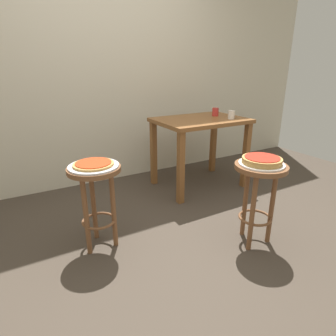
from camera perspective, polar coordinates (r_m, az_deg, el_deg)
ground_plane at (r=2.25m, az=2.21°, el=-15.61°), size 6.00×6.00×0.00m
back_wall at (r=3.35m, az=-13.71°, el=22.69°), size 6.00×0.10×3.00m
stool_foreground at (r=2.18m, az=17.86°, el=-3.50°), size 0.38×0.38×0.64m
serving_plate_foreground at (r=2.12m, az=18.34°, el=0.80°), size 0.32×0.32×0.01m
pizza_foreground at (r=2.12m, az=18.43°, el=1.52°), size 0.28×0.28×0.05m
stool_middle at (r=2.10m, az=-14.36°, el=-4.06°), size 0.38×0.38×0.64m
serving_plate_middle at (r=2.04m, az=-14.77°, el=0.39°), size 0.35×0.35×0.01m
pizza_middle at (r=2.04m, az=-14.81°, el=0.81°), size 0.28×0.28×0.02m
dining_table at (r=3.14m, az=6.50°, el=7.53°), size 0.96×0.68×0.77m
cup_near_edge at (r=3.13m, az=12.66°, el=10.45°), size 0.07×0.07×0.09m
cup_far_edge at (r=3.30m, az=9.54°, el=11.11°), size 0.07×0.07×0.09m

